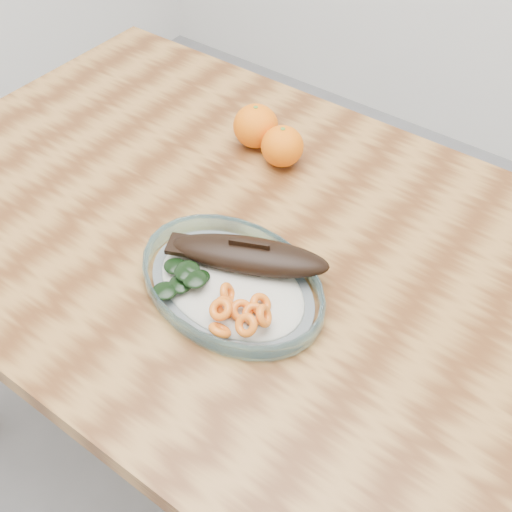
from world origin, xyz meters
name	(u,v)px	position (x,y,z in m)	size (l,w,h in m)	color
ground	(239,446)	(0.00, 0.00, 0.00)	(3.00, 3.00, 0.00)	slate
dining_table	(232,266)	(0.00, 0.00, 0.65)	(1.20, 0.80, 0.75)	#593115
plated_meal	(232,280)	(0.09, -0.11, 0.77)	(0.59, 0.59, 0.08)	white
orange_left	(256,126)	(-0.09, 0.20, 0.79)	(0.08, 0.08, 0.08)	orange
orange_right	(282,146)	(-0.02, 0.18, 0.79)	(0.07, 0.07, 0.07)	orange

